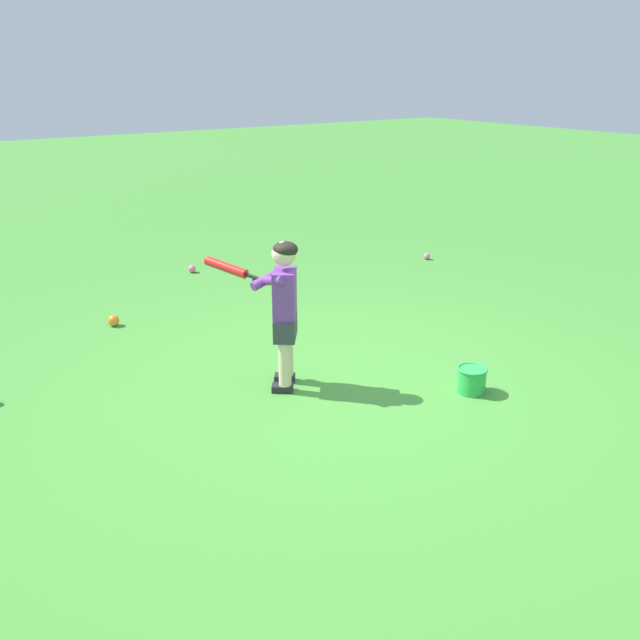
{
  "coord_description": "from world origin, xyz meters",
  "views": [
    {
      "loc": [
        3.6,
        -2.69,
        2.19
      ],
      "look_at": [
        -0.24,
        0.01,
        0.45
      ],
      "focal_mm": 38.47,
      "sensor_mm": 36.0,
      "label": 1
    }
  ],
  "objects_px": {
    "play_ball_far_left": "(114,321)",
    "toy_bucket": "(472,379)",
    "play_ball_midfield": "(427,256)",
    "play_ball_near_batter": "(192,269)",
    "child_batter": "(281,301)"
  },
  "relations": [
    {
      "from": "play_ball_midfield",
      "to": "play_ball_near_batter",
      "type": "xyz_separation_m",
      "value": [
        -1.12,
        -2.56,
        0.0
      ]
    },
    {
      "from": "play_ball_far_left",
      "to": "child_batter",
      "type": "bearing_deg",
      "value": 17.06
    },
    {
      "from": "child_batter",
      "to": "toy_bucket",
      "type": "relative_size",
      "value": 5.0
    },
    {
      "from": "play_ball_far_left",
      "to": "toy_bucket",
      "type": "bearing_deg",
      "value": 30.45
    },
    {
      "from": "play_ball_near_batter",
      "to": "toy_bucket",
      "type": "height_order",
      "value": "toy_bucket"
    },
    {
      "from": "child_batter",
      "to": "play_ball_far_left",
      "type": "relative_size",
      "value": 10.58
    },
    {
      "from": "play_ball_midfield",
      "to": "child_batter",
      "type": "bearing_deg",
      "value": -59.38
    },
    {
      "from": "play_ball_near_batter",
      "to": "play_ball_far_left",
      "type": "xyz_separation_m",
      "value": [
        1.15,
        -1.31,
        0.01
      ]
    },
    {
      "from": "toy_bucket",
      "to": "play_ball_far_left",
      "type": "bearing_deg",
      "value": -149.55
    },
    {
      "from": "play_ball_far_left",
      "to": "toy_bucket",
      "type": "distance_m",
      "value": 3.22
    },
    {
      "from": "play_ball_near_batter",
      "to": "play_ball_far_left",
      "type": "bearing_deg",
      "value": -48.62
    },
    {
      "from": "play_ball_far_left",
      "to": "toy_bucket",
      "type": "xyz_separation_m",
      "value": [
        2.77,
        1.63,
        0.05
      ]
    },
    {
      "from": "play_ball_midfield",
      "to": "play_ball_near_batter",
      "type": "height_order",
      "value": "play_ball_near_batter"
    },
    {
      "from": "play_ball_far_left",
      "to": "toy_bucket",
      "type": "relative_size",
      "value": 0.47
    },
    {
      "from": "child_batter",
      "to": "play_ball_midfield",
      "type": "distance_m",
      "value": 3.86
    }
  ]
}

